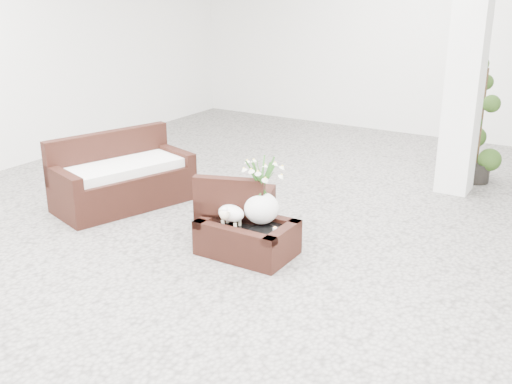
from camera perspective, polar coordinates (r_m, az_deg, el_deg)
The scene contains 9 objects.
ground at distance 6.22m, azimuth 0.48°, elevation -5.13°, with size 11.00×11.00×0.00m, color gray.
column at distance 7.89m, azimuth 19.23°, elevation 12.26°, with size 0.40×0.40×3.50m, color white.
coffee_table at distance 6.01m, azimuth -0.82°, elevation -4.42°, with size 0.90×0.60×0.31m, color #34160F.
sheep_figurine at distance 5.90m, azimuth -2.33°, elevation -2.17°, with size 0.28×0.23×0.21m, color white.
planter_narcissus at distance 5.84m, azimuth 0.51°, elevation 0.72°, with size 0.44×0.44×0.80m, color white, non-canonical shape.
tealight at distance 5.82m, azimuth 1.78°, elevation -3.42°, with size 0.04×0.04×0.03m, color white.
armchair at distance 6.29m, azimuth -1.87°, elevation -1.17°, with size 0.71×0.68×0.75m, color #34160F.
loveseat at distance 7.37m, azimuth -12.34°, elevation 1.88°, with size 1.59×0.76×0.85m, color #34160F.
topiary at distance 8.53m, azimuth 20.24°, elevation 6.14°, with size 0.43×0.43×1.62m, color #243D13, non-canonical shape.
Camera 1 is at (2.92, -4.86, 2.57)m, focal length 42.84 mm.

